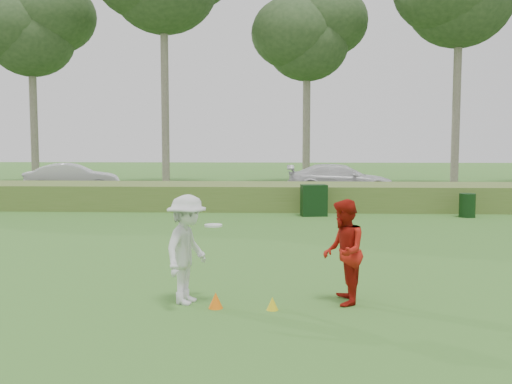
{
  "coord_description": "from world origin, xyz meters",
  "views": [
    {
      "loc": [
        0.6,
        -9.06,
        2.44
      ],
      "look_at": [
        0.0,
        4.0,
        1.3
      ],
      "focal_mm": 40.0,
      "sensor_mm": 36.0,
      "label": 1
    }
  ],
  "objects_px": {
    "car_mid": "(73,178)",
    "car_right": "(340,180)",
    "trash_bin": "(467,205)",
    "cone_yellow": "(272,303)",
    "utility_cabinet": "(314,200)",
    "player_white": "(187,249)",
    "cone_orange": "(216,300)",
    "player_red": "(344,252)"
  },
  "relations": [
    {
      "from": "car_mid",
      "to": "car_right",
      "type": "height_order",
      "value": "car_mid"
    },
    {
      "from": "trash_bin",
      "to": "car_right",
      "type": "xyz_separation_m",
      "value": [
        -3.43,
        6.89,
        0.37
      ]
    },
    {
      "from": "cone_yellow",
      "to": "trash_bin",
      "type": "distance_m",
      "value": 12.32
    },
    {
      "from": "utility_cabinet",
      "to": "car_right",
      "type": "xyz_separation_m",
      "value": [
        1.56,
        6.79,
        0.24
      ]
    },
    {
      "from": "player_white",
      "to": "trash_bin",
      "type": "distance_m",
      "value": 12.77
    },
    {
      "from": "cone_orange",
      "to": "utility_cabinet",
      "type": "distance_m",
      "value": 10.9
    },
    {
      "from": "player_red",
      "to": "trash_bin",
      "type": "distance_m",
      "value": 11.48
    },
    {
      "from": "cone_orange",
      "to": "cone_yellow",
      "type": "height_order",
      "value": "cone_orange"
    },
    {
      "from": "player_red",
      "to": "cone_yellow",
      "type": "relative_size",
      "value": 8.23
    },
    {
      "from": "utility_cabinet",
      "to": "player_white",
      "type": "bearing_deg",
      "value": -112.08
    },
    {
      "from": "car_mid",
      "to": "car_right",
      "type": "distance_m",
      "value": 12.43
    },
    {
      "from": "cone_yellow",
      "to": "car_right",
      "type": "distance_m",
      "value": 17.77
    },
    {
      "from": "cone_orange",
      "to": "cone_yellow",
      "type": "distance_m",
      "value": 0.84
    },
    {
      "from": "player_white",
      "to": "trash_bin",
      "type": "bearing_deg",
      "value": -19.5
    },
    {
      "from": "trash_bin",
      "to": "player_white",
      "type": "bearing_deg",
      "value": -125.86
    },
    {
      "from": "player_white",
      "to": "cone_orange",
      "type": "xyz_separation_m",
      "value": [
        0.46,
        -0.25,
        -0.71
      ]
    },
    {
      "from": "trash_bin",
      "to": "car_mid",
      "type": "bearing_deg",
      "value": 155.02
    },
    {
      "from": "trash_bin",
      "to": "car_mid",
      "type": "distance_m",
      "value": 17.49
    },
    {
      "from": "player_white",
      "to": "car_mid",
      "type": "bearing_deg",
      "value": 41.64
    },
    {
      "from": "player_white",
      "to": "car_right",
      "type": "bearing_deg",
      "value": 3.15
    },
    {
      "from": "cone_orange",
      "to": "trash_bin",
      "type": "xyz_separation_m",
      "value": [
        7.02,
        10.6,
        0.27
      ]
    },
    {
      "from": "cone_orange",
      "to": "car_mid",
      "type": "distance_m",
      "value": 20.04
    },
    {
      "from": "player_red",
      "to": "car_mid",
      "type": "bearing_deg",
      "value": -146.31
    },
    {
      "from": "car_right",
      "to": "trash_bin",
      "type": "bearing_deg",
      "value": -153.16
    },
    {
      "from": "car_right",
      "to": "cone_yellow",
      "type": "bearing_deg",
      "value": 171.47
    },
    {
      "from": "utility_cabinet",
      "to": "car_mid",
      "type": "bearing_deg",
      "value": 137.46
    },
    {
      "from": "player_red",
      "to": "player_white",
      "type": "bearing_deg",
      "value": -85.75
    },
    {
      "from": "player_white",
      "to": "car_right",
      "type": "distance_m",
      "value": 17.71
    },
    {
      "from": "cone_orange",
      "to": "car_mid",
      "type": "relative_size",
      "value": 0.06
    },
    {
      "from": "cone_orange",
      "to": "cone_yellow",
      "type": "bearing_deg",
      "value": -3.68
    },
    {
      "from": "car_mid",
      "to": "player_white",
      "type": "bearing_deg",
      "value": -169.29
    },
    {
      "from": "car_mid",
      "to": "car_right",
      "type": "relative_size",
      "value": 0.88
    },
    {
      "from": "player_red",
      "to": "utility_cabinet",
      "type": "xyz_separation_m",
      "value": [
        0.12,
        10.37,
        -0.28
      ]
    },
    {
      "from": "utility_cabinet",
      "to": "car_right",
      "type": "relative_size",
      "value": 0.22
    },
    {
      "from": "car_mid",
      "to": "car_right",
      "type": "xyz_separation_m",
      "value": [
        12.42,
        -0.49,
        -0.0
      ]
    },
    {
      "from": "player_red",
      "to": "trash_bin",
      "type": "relative_size",
      "value": 2.05
    },
    {
      "from": "cone_yellow",
      "to": "trash_bin",
      "type": "xyz_separation_m",
      "value": [
        6.18,
        10.65,
        0.29
      ]
    },
    {
      "from": "cone_yellow",
      "to": "car_mid",
      "type": "xyz_separation_m",
      "value": [
        -9.67,
        18.04,
        0.66
      ]
    },
    {
      "from": "cone_orange",
      "to": "car_right",
      "type": "bearing_deg",
      "value": 78.4
    },
    {
      "from": "player_red",
      "to": "cone_orange",
      "type": "bearing_deg",
      "value": -77.81
    },
    {
      "from": "player_white",
      "to": "trash_bin",
      "type": "height_order",
      "value": "player_white"
    },
    {
      "from": "player_red",
      "to": "car_mid",
      "type": "xyz_separation_m",
      "value": [
        -10.73,
        17.65,
        -0.04
      ]
    }
  ]
}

